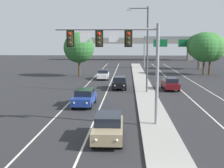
{
  "coord_description": "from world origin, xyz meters",
  "views": [
    {
      "loc": [
        -2.12,
        -10.71,
        6.01
      ],
      "look_at": [
        -3.2,
        9.35,
        3.2
      ],
      "focal_mm": 47.47,
      "sensor_mm": 36.0,
      "label": 1
    }
  ],
  "objects_px": {
    "overhead_signal_mast": "(121,50)",
    "car_oncoming_black": "(119,82)",
    "street_lamp_median": "(146,45)",
    "car_oncoming_white": "(103,74)",
    "tree_far_left_a": "(79,48)",
    "tree_far_right_b": "(210,47)",
    "tree_far_right_a": "(204,47)",
    "car_receding_darkred": "(170,84)",
    "car_oncoming_tan": "(108,127)",
    "tree_far_right_c": "(199,46)",
    "highway_sign_gantry": "(173,42)",
    "car_oncoming_blue": "(84,97)"
  },
  "relations": [
    {
      "from": "tree_far_right_b",
      "to": "car_oncoming_tan",
      "type": "bearing_deg",
      "value": -113.24
    },
    {
      "from": "overhead_signal_mast",
      "to": "tree_far_left_a",
      "type": "height_order",
      "value": "tree_far_left_a"
    },
    {
      "from": "tree_far_right_b",
      "to": "tree_far_right_a",
      "type": "distance_m",
      "value": 1.46
    },
    {
      "from": "tree_far_right_b",
      "to": "tree_far_right_c",
      "type": "bearing_deg",
      "value": 86.59
    },
    {
      "from": "tree_far_left_a",
      "to": "car_oncoming_tan",
      "type": "bearing_deg",
      "value": -77.75
    },
    {
      "from": "tree_far_left_a",
      "to": "tree_far_right_a",
      "type": "relative_size",
      "value": 0.99
    },
    {
      "from": "car_receding_darkred",
      "to": "tree_far_right_c",
      "type": "bearing_deg",
      "value": 70.72
    },
    {
      "from": "street_lamp_median",
      "to": "tree_far_right_a",
      "type": "relative_size",
      "value": 1.26
    },
    {
      "from": "tree_far_right_c",
      "to": "highway_sign_gantry",
      "type": "bearing_deg",
      "value": 163.21
    },
    {
      "from": "tree_far_right_a",
      "to": "tree_far_right_c",
      "type": "relative_size",
      "value": 0.99
    },
    {
      "from": "car_oncoming_black",
      "to": "car_oncoming_white",
      "type": "distance_m",
      "value": 10.35
    },
    {
      "from": "car_oncoming_tan",
      "to": "tree_far_right_b",
      "type": "height_order",
      "value": "tree_far_right_b"
    },
    {
      "from": "car_oncoming_blue",
      "to": "highway_sign_gantry",
      "type": "bearing_deg",
      "value": 70.97
    },
    {
      "from": "car_oncoming_tan",
      "to": "highway_sign_gantry",
      "type": "relative_size",
      "value": 0.34
    },
    {
      "from": "car_oncoming_blue",
      "to": "car_oncoming_white",
      "type": "xyz_separation_m",
      "value": [
        0.08,
        20.76,
        0.0
      ]
    },
    {
      "from": "tree_far_left_a",
      "to": "street_lamp_median",
      "type": "bearing_deg",
      "value": -58.03
    },
    {
      "from": "tree_far_right_b",
      "to": "car_oncoming_white",
      "type": "bearing_deg",
      "value": -158.42
    },
    {
      "from": "car_oncoming_white",
      "to": "street_lamp_median",
      "type": "bearing_deg",
      "value": -65.28
    },
    {
      "from": "car_oncoming_blue",
      "to": "tree_far_left_a",
      "type": "relative_size",
      "value": 0.57
    },
    {
      "from": "street_lamp_median",
      "to": "tree_far_right_b",
      "type": "bearing_deg",
      "value": 57.74
    },
    {
      "from": "car_oncoming_black",
      "to": "tree_far_right_b",
      "type": "xyz_separation_m",
      "value": [
        16.35,
        17.56,
        4.33
      ]
    },
    {
      "from": "street_lamp_median",
      "to": "tree_far_right_b",
      "type": "xyz_separation_m",
      "value": [
        13.2,
        20.91,
        -0.64
      ]
    },
    {
      "from": "car_oncoming_tan",
      "to": "overhead_signal_mast",
      "type": "bearing_deg",
      "value": 77.91
    },
    {
      "from": "overhead_signal_mast",
      "to": "street_lamp_median",
      "type": "height_order",
      "value": "street_lamp_median"
    },
    {
      "from": "tree_far_right_b",
      "to": "car_receding_darkred",
      "type": "bearing_deg",
      "value": -118.27
    },
    {
      "from": "street_lamp_median",
      "to": "tree_far_right_c",
      "type": "height_order",
      "value": "street_lamp_median"
    },
    {
      "from": "overhead_signal_mast",
      "to": "car_oncoming_black",
      "type": "xyz_separation_m",
      "value": [
        -0.61,
        17.46,
        -4.68
      ]
    },
    {
      "from": "street_lamp_median",
      "to": "car_oncoming_blue",
      "type": "xyz_separation_m",
      "value": [
        -6.19,
        -7.48,
        -4.97
      ]
    },
    {
      "from": "street_lamp_median",
      "to": "car_oncoming_white",
      "type": "relative_size",
      "value": 2.22
    },
    {
      "from": "street_lamp_median",
      "to": "highway_sign_gantry",
      "type": "distance_m",
      "value": 35.42
    },
    {
      "from": "street_lamp_median",
      "to": "tree_far_left_a",
      "type": "distance_m",
      "value": 20.34
    },
    {
      "from": "car_receding_darkred",
      "to": "tree_far_right_c",
      "type": "height_order",
      "value": "tree_far_right_c"
    },
    {
      "from": "car_oncoming_blue",
      "to": "car_receding_darkred",
      "type": "distance_m",
      "value": 13.95
    },
    {
      "from": "tree_far_left_a",
      "to": "tree_far_right_a",
      "type": "distance_m",
      "value": 22.89
    },
    {
      "from": "car_oncoming_black",
      "to": "tree_far_right_a",
      "type": "relative_size",
      "value": 0.57
    },
    {
      "from": "tree_far_left_a",
      "to": "tree_far_right_a",
      "type": "height_order",
      "value": "tree_far_right_a"
    },
    {
      "from": "overhead_signal_mast",
      "to": "tree_far_left_a",
      "type": "relative_size",
      "value": 0.94
    },
    {
      "from": "car_oncoming_black",
      "to": "tree_far_left_a",
      "type": "height_order",
      "value": "tree_far_left_a"
    },
    {
      "from": "overhead_signal_mast",
      "to": "tree_far_right_b",
      "type": "relative_size",
      "value": 0.93
    },
    {
      "from": "car_oncoming_white",
      "to": "tree_far_left_a",
      "type": "distance_m",
      "value": 7.48
    },
    {
      "from": "overhead_signal_mast",
      "to": "car_oncoming_black",
      "type": "height_order",
      "value": "overhead_signal_mast"
    },
    {
      "from": "tree_far_right_a",
      "to": "car_oncoming_tan",
      "type": "bearing_deg",
      "value": -112.01
    },
    {
      "from": "car_oncoming_blue",
      "to": "tree_far_right_b",
      "type": "relative_size",
      "value": 0.57
    },
    {
      "from": "car_oncoming_blue",
      "to": "highway_sign_gantry",
      "type": "relative_size",
      "value": 0.34
    },
    {
      "from": "car_oncoming_black",
      "to": "tree_far_right_b",
      "type": "height_order",
      "value": "tree_far_right_b"
    },
    {
      "from": "car_oncoming_white",
      "to": "overhead_signal_mast",
      "type": "bearing_deg",
      "value": -82.58
    },
    {
      "from": "overhead_signal_mast",
      "to": "street_lamp_median",
      "type": "relative_size",
      "value": 0.74
    },
    {
      "from": "car_receding_darkred",
      "to": "tree_far_right_a",
      "type": "xyz_separation_m",
      "value": [
        8.55,
        17.52,
        4.38
      ]
    },
    {
      "from": "highway_sign_gantry",
      "to": "tree_far_right_b",
      "type": "distance_m",
      "value": 14.44
    },
    {
      "from": "overhead_signal_mast",
      "to": "car_oncoming_black",
      "type": "relative_size",
      "value": 1.63
    }
  ]
}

